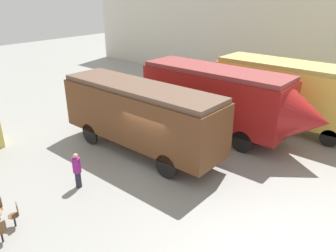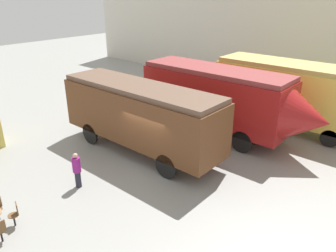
# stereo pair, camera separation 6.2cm
# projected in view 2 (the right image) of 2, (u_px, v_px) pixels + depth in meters

# --- Properties ---
(ground_plane) EXTENTS (80.00, 80.00, 0.00)m
(ground_plane) POSITION_uv_depth(u_px,v_px,m) (154.00, 164.00, 15.35)
(ground_plane) COLOR gray
(backdrop_wall) EXTENTS (44.00, 0.15, 9.00)m
(backdrop_wall) POSITION_uv_depth(u_px,v_px,m) (294.00, 33.00, 24.49)
(backdrop_wall) COLOR beige
(backdrop_wall) RESTS_ON ground_plane
(passenger_coach_vintage) EXTENTS (8.79, 2.70, 3.76)m
(passenger_coach_vintage) POSITION_uv_depth(u_px,v_px,m) (293.00, 92.00, 18.63)
(passenger_coach_vintage) COLOR #E0C64C
(passenger_coach_vintage) RESTS_ON ground_plane
(streamlined_locomotive) EXTENTS (10.16, 2.56, 3.69)m
(streamlined_locomotive) POSITION_uv_depth(u_px,v_px,m) (226.00, 98.00, 17.46)
(streamlined_locomotive) COLOR maroon
(streamlined_locomotive) RESTS_ON ground_plane
(passenger_coach_wooden) EXTENTS (8.77, 2.41, 3.43)m
(passenger_coach_wooden) POSITION_uv_depth(u_px,v_px,m) (140.00, 113.00, 15.79)
(passenger_coach_wooden) COLOR brown
(passenger_coach_wooden) RESTS_ON ground_plane
(cafe_chair_3) EXTENTS (0.37, 0.39, 0.87)m
(cafe_chair_3) POSITION_uv_depth(u_px,v_px,m) (15.00, 213.00, 11.18)
(cafe_chair_3) COLOR black
(cafe_chair_3) RESTS_ON ground_plane
(cafe_chair_7) EXTENTS (0.36, 0.36, 0.87)m
(cafe_chair_7) POSITION_uv_depth(u_px,v_px,m) (1.00, 230.00, 10.40)
(cafe_chair_7) COLOR black
(cafe_chair_7) RESTS_ON ground_plane
(visitor_person) EXTENTS (0.34, 0.34, 1.55)m
(visitor_person) POSITION_uv_depth(u_px,v_px,m) (77.00, 169.00, 13.26)
(visitor_person) COLOR #262633
(visitor_person) RESTS_ON ground_plane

